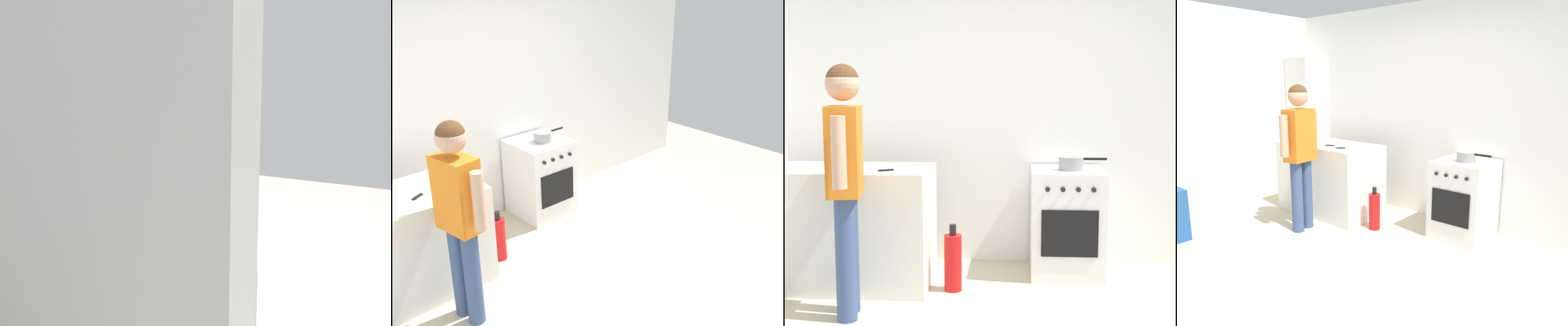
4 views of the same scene
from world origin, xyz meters
TOP-DOWN VIEW (x-y plane):
  - ground_plane at (0.00, 0.00)m, footprint 8.00×8.00m
  - back_wall at (0.00, 1.95)m, footprint 6.00×0.10m
  - counter_unit at (-1.35, 1.20)m, footprint 1.30×0.70m
  - oven_left at (0.35, 1.58)m, footprint 0.57×0.62m
  - pot at (0.38, 1.53)m, footprint 0.38×0.20m
  - knife_utility at (-0.95, 1.08)m, footprint 0.23×0.16m
  - knife_bread at (-1.14, 1.15)m, footprint 0.32×0.19m
  - person at (-1.16, 0.57)m, footprint 0.25×0.56m
  - fire_extinguisher at (-0.52, 1.10)m, footprint 0.13×0.13m
  - recycling_crate_upper at (-2.09, -0.59)m, footprint 0.52×0.36m

SIDE VIEW (x-z plane):
  - ground_plane at x=0.00m, z-range 0.00..0.00m
  - fire_extinguisher at x=-0.52m, z-range -0.03..0.47m
  - recycling_crate_upper at x=-2.09m, z-range 0.28..0.56m
  - oven_left at x=0.35m, z-range 0.00..0.85m
  - counter_unit at x=-1.35m, z-range 0.00..0.90m
  - pot at x=0.38m, z-range 0.85..0.96m
  - knife_bread at x=-1.14m, z-range 0.90..0.91m
  - knife_utility at x=-0.95m, z-range 0.90..0.91m
  - person at x=-1.16m, z-range 0.16..1.81m
  - back_wall at x=0.00m, z-range 0.00..2.60m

